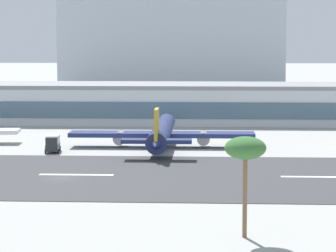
{
  "coord_description": "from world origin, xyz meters",
  "views": [
    {
      "loc": [
        23.34,
        -120.56,
        21.17
      ],
      "look_at": [
        14.9,
        37.23,
        4.42
      ],
      "focal_mm": 84.25,
      "sensor_mm": 36.0,
      "label": 1
    }
  ],
  "objects_px": {
    "terminal_building": "(183,103)",
    "distant_hotel_block": "(172,45)",
    "service_box_truck_1": "(53,143)",
    "palm_tree_2": "(245,150)",
    "airliner_gold_tail_gate_1": "(162,133)"
  },
  "relations": [
    {
      "from": "terminal_building",
      "to": "service_box_truck_1",
      "type": "xyz_separation_m",
      "value": [
        -23.16,
        -59.67,
        -3.36
      ]
    },
    {
      "from": "distant_hotel_block",
      "to": "service_box_truck_1",
      "type": "bearing_deg",
      "value": -94.47
    },
    {
      "from": "distant_hotel_block",
      "to": "palm_tree_2",
      "type": "distance_m",
      "value": 250.24
    },
    {
      "from": "service_box_truck_1",
      "to": "palm_tree_2",
      "type": "distance_m",
      "value": 74.33
    },
    {
      "from": "distant_hotel_block",
      "to": "airliner_gold_tail_gate_1",
      "type": "distance_m",
      "value": 177.27
    },
    {
      "from": "terminal_building",
      "to": "service_box_truck_1",
      "type": "relative_size",
      "value": 31.6
    },
    {
      "from": "terminal_building",
      "to": "airliner_gold_tail_gate_1",
      "type": "relative_size",
      "value": 4.4
    },
    {
      "from": "distant_hotel_block",
      "to": "airliner_gold_tail_gate_1",
      "type": "bearing_deg",
      "value": -87.94
    },
    {
      "from": "terminal_building",
      "to": "distant_hotel_block",
      "type": "relative_size",
      "value": 2.11
    },
    {
      "from": "service_box_truck_1",
      "to": "palm_tree_2",
      "type": "relative_size",
      "value": 0.56
    },
    {
      "from": "service_box_truck_1",
      "to": "palm_tree_2",
      "type": "height_order",
      "value": "palm_tree_2"
    },
    {
      "from": "airliner_gold_tail_gate_1",
      "to": "service_box_truck_1",
      "type": "xyz_separation_m",
      "value": [
        -20.72,
        -7.44,
        -1.18
      ]
    },
    {
      "from": "distant_hotel_block",
      "to": "service_box_truck_1",
      "type": "relative_size",
      "value": 14.96
    },
    {
      "from": "terminal_building",
      "to": "palm_tree_2",
      "type": "xyz_separation_m",
      "value": [
        11.15,
        -125.14,
        4.49
      ]
    },
    {
      "from": "distant_hotel_block",
      "to": "airliner_gold_tail_gate_1",
      "type": "relative_size",
      "value": 2.08
    }
  ]
}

